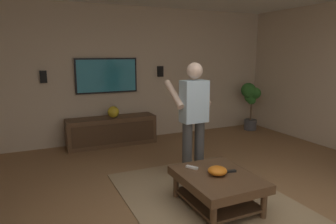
{
  "coord_description": "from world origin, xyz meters",
  "views": [
    {
      "loc": [
        -2.19,
        1.76,
        1.77
      ],
      "look_at": [
        1.25,
        0.19,
        1.03
      ],
      "focal_mm": 32.62,
      "sensor_mm": 36.0,
      "label": 1
    }
  ],
  "objects_px": {
    "coffee_table": "(217,183)",
    "person_standing": "(193,114)",
    "wall_speaker_left": "(160,71)",
    "wall_speaker_right": "(43,77)",
    "remote_white": "(192,167)",
    "bowl": "(217,171)",
    "media_console": "(112,131)",
    "remote_black": "(230,171)",
    "vase_round": "(113,112)",
    "potted_plant_tall": "(250,99)",
    "tv": "(107,76)"
  },
  "relations": [
    {
      "from": "media_console",
      "to": "person_standing",
      "type": "bearing_deg",
      "value": 17.99
    },
    {
      "from": "potted_plant_tall",
      "to": "wall_speaker_right",
      "type": "xyz_separation_m",
      "value": [
        0.45,
        4.33,
        0.61
      ]
    },
    {
      "from": "vase_round",
      "to": "wall_speaker_right",
      "type": "xyz_separation_m",
      "value": [
        0.3,
        1.18,
        0.68
      ]
    },
    {
      "from": "coffee_table",
      "to": "wall_speaker_right",
      "type": "distance_m",
      "value": 3.72
    },
    {
      "from": "media_console",
      "to": "wall_speaker_left",
      "type": "relative_size",
      "value": 7.73
    },
    {
      "from": "media_console",
      "to": "potted_plant_tall",
      "type": "relative_size",
      "value": 1.54
    },
    {
      "from": "coffee_table",
      "to": "tv",
      "type": "xyz_separation_m",
      "value": [
        3.16,
        0.48,
        1.04
      ]
    },
    {
      "from": "coffee_table",
      "to": "media_console",
      "type": "bearing_deg",
      "value": 9.42
    },
    {
      "from": "coffee_table",
      "to": "potted_plant_tall",
      "type": "height_order",
      "value": "potted_plant_tall"
    },
    {
      "from": "tv",
      "to": "bowl",
      "type": "xyz_separation_m",
      "value": [
        -3.16,
        -0.48,
        -0.88
      ]
    },
    {
      "from": "media_console",
      "to": "wall_speaker_right",
      "type": "bearing_deg",
      "value": -102.51
    },
    {
      "from": "tv",
      "to": "bowl",
      "type": "height_order",
      "value": "tv"
    },
    {
      "from": "wall_speaker_right",
      "to": "remote_white",
      "type": "bearing_deg",
      "value": -153.16
    },
    {
      "from": "wall_speaker_left",
      "to": "wall_speaker_right",
      "type": "distance_m",
      "value": 2.29
    },
    {
      "from": "person_standing",
      "to": "remote_black",
      "type": "distance_m",
      "value": 1.03
    },
    {
      "from": "coffee_table",
      "to": "person_standing",
      "type": "xyz_separation_m",
      "value": [
        0.89,
        -0.17,
        0.64
      ]
    },
    {
      "from": "bowl",
      "to": "wall_speaker_left",
      "type": "bearing_deg",
      "value": -11.74
    },
    {
      "from": "tv",
      "to": "coffee_table",
      "type": "bearing_deg",
      "value": 8.71
    },
    {
      "from": "tv",
      "to": "potted_plant_tall",
      "type": "height_order",
      "value": "tv"
    },
    {
      "from": "person_standing",
      "to": "remote_black",
      "type": "bearing_deg",
      "value": 177.67
    },
    {
      "from": "media_console",
      "to": "wall_speaker_right",
      "type": "height_order",
      "value": "wall_speaker_right"
    },
    {
      "from": "vase_round",
      "to": "remote_black",
      "type": "bearing_deg",
      "value": -167.8
    },
    {
      "from": "coffee_table",
      "to": "potted_plant_tall",
      "type": "bearing_deg",
      "value": -44.67
    },
    {
      "from": "wall_speaker_right",
      "to": "remote_black",
      "type": "bearing_deg",
      "value": -150.47
    },
    {
      "from": "potted_plant_tall",
      "to": "remote_black",
      "type": "xyz_separation_m",
      "value": [
        -2.73,
        2.53,
        -0.32
      ]
    },
    {
      "from": "potted_plant_tall",
      "to": "wall_speaker_left",
      "type": "relative_size",
      "value": 5.01
    },
    {
      "from": "person_standing",
      "to": "wall_speaker_left",
      "type": "relative_size",
      "value": 7.45
    },
    {
      "from": "media_console",
      "to": "remote_black",
      "type": "xyz_separation_m",
      "value": [
        -2.92,
        -0.65,
        0.14
      ]
    },
    {
      "from": "person_standing",
      "to": "remote_white",
      "type": "height_order",
      "value": "person_standing"
    },
    {
      "from": "person_standing",
      "to": "bowl",
      "type": "relative_size",
      "value": 7.5
    },
    {
      "from": "remote_white",
      "to": "remote_black",
      "type": "xyz_separation_m",
      "value": [
        -0.29,
        -0.34,
        0.0
      ]
    },
    {
      "from": "tv",
      "to": "remote_black",
      "type": "height_order",
      "value": "tv"
    },
    {
      "from": "bowl",
      "to": "remote_white",
      "type": "xyz_separation_m",
      "value": [
        0.3,
        0.17,
        -0.04
      ]
    },
    {
      "from": "person_standing",
      "to": "remote_white",
      "type": "relative_size",
      "value": 10.93
    },
    {
      "from": "coffee_table",
      "to": "wall_speaker_right",
      "type": "xyz_separation_m",
      "value": [
        3.18,
        1.63,
        1.05
      ]
    },
    {
      "from": "remote_black",
      "to": "wall_speaker_left",
      "type": "height_order",
      "value": "wall_speaker_left"
    },
    {
      "from": "media_console",
      "to": "vase_round",
      "type": "xyz_separation_m",
      "value": [
        -0.05,
        -0.03,
        0.39
      ]
    },
    {
      "from": "vase_round",
      "to": "wall_speaker_right",
      "type": "distance_m",
      "value": 1.39
    },
    {
      "from": "person_standing",
      "to": "bowl",
      "type": "xyz_separation_m",
      "value": [
        -0.89,
        0.18,
        -0.48
      ]
    },
    {
      "from": "bowl",
      "to": "wall_speaker_right",
      "type": "height_order",
      "value": "wall_speaker_right"
    },
    {
      "from": "coffee_table",
      "to": "person_standing",
      "type": "bearing_deg",
      "value": -11.04
    },
    {
      "from": "media_console",
      "to": "vase_round",
      "type": "height_order",
      "value": "vase_round"
    },
    {
      "from": "person_standing",
      "to": "wall_speaker_right",
      "type": "distance_m",
      "value": 2.94
    },
    {
      "from": "bowl",
      "to": "person_standing",
      "type": "bearing_deg",
      "value": -11.25
    },
    {
      "from": "bowl",
      "to": "media_console",
      "type": "bearing_deg",
      "value": 9.34
    },
    {
      "from": "media_console",
      "to": "vase_round",
      "type": "bearing_deg",
      "value": 35.28
    },
    {
      "from": "bowl",
      "to": "wall_speaker_right",
      "type": "bearing_deg",
      "value": 27.09
    },
    {
      "from": "person_standing",
      "to": "potted_plant_tall",
      "type": "distance_m",
      "value": 3.13
    },
    {
      "from": "tv",
      "to": "remote_black",
      "type": "distance_m",
      "value": 3.36
    },
    {
      "from": "coffee_table",
      "to": "media_console",
      "type": "height_order",
      "value": "media_console"
    }
  ]
}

